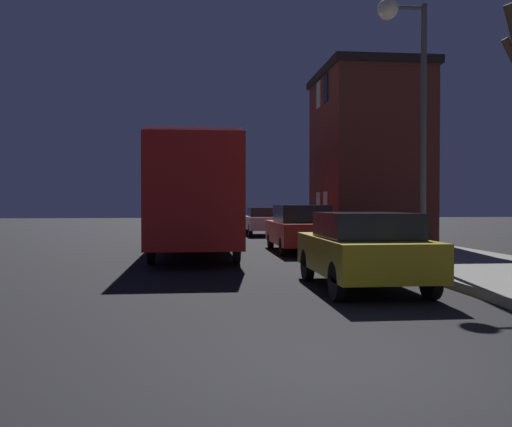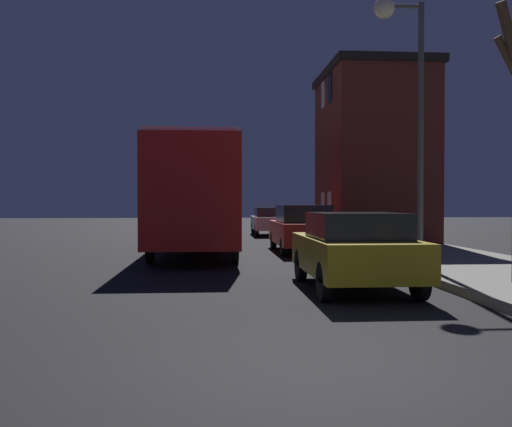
{
  "view_description": "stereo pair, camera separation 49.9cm",
  "coord_description": "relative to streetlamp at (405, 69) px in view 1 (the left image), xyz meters",
  "views": [
    {
      "loc": [
        -1.67,
        -5.35,
        1.67
      ],
      "look_at": [
        0.14,
        11.79,
        1.36
      ],
      "focal_mm": 40.0,
      "sensor_mm": 36.0,
      "label": 1
    },
    {
      "loc": [
        -1.18,
        -5.4,
        1.67
      ],
      "look_at": [
        0.14,
        11.79,
        1.36
      ],
      "focal_mm": 40.0,
      "sensor_mm": 36.0,
      "label": 2
    }
  ],
  "objects": [
    {
      "name": "car_far_lane",
      "position": [
        -1.5,
        15.9,
        -4.11
      ],
      "size": [
        1.84,
        3.85,
        1.46
      ],
      "color": "#B7BABF",
      "rests_on": "ground"
    },
    {
      "name": "ground_plane",
      "position": [
        -3.32,
        -7.89,
        -4.88
      ],
      "size": [
        120.0,
        120.0,
        0.0
      ],
      "primitive_type": "plane",
      "color": "black"
    },
    {
      "name": "car_near_lane",
      "position": [
        -1.79,
        -2.54,
        -4.09
      ],
      "size": [
        1.83,
        3.99,
        1.49
      ],
      "color": "olive",
      "rests_on": "ground"
    },
    {
      "name": "car_mid_lane",
      "position": [
        -1.45,
        5.97,
        -4.06
      ],
      "size": [
        1.81,
        4.6,
        1.61
      ],
      "color": "#B21E19",
      "rests_on": "ground"
    },
    {
      "name": "streetlamp",
      "position": [
        0.0,
        0.0,
        0.0
      ],
      "size": [
        1.22,
        0.5,
        6.37
      ],
      "color": "#4C4C4C",
      "rests_on": "sidewalk"
    },
    {
      "name": "brick_building",
      "position": [
        2.0,
        9.49,
        -1.23
      ],
      "size": [
        4.02,
        5.57,
        6.91
      ],
      "color": "brown",
      "rests_on": "sidewalk"
    },
    {
      "name": "bus",
      "position": [
        -5.05,
        6.11,
        -2.76
      ],
      "size": [
        2.54,
        10.96,
        3.56
      ],
      "color": "red",
      "rests_on": "ground"
    }
  ]
}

